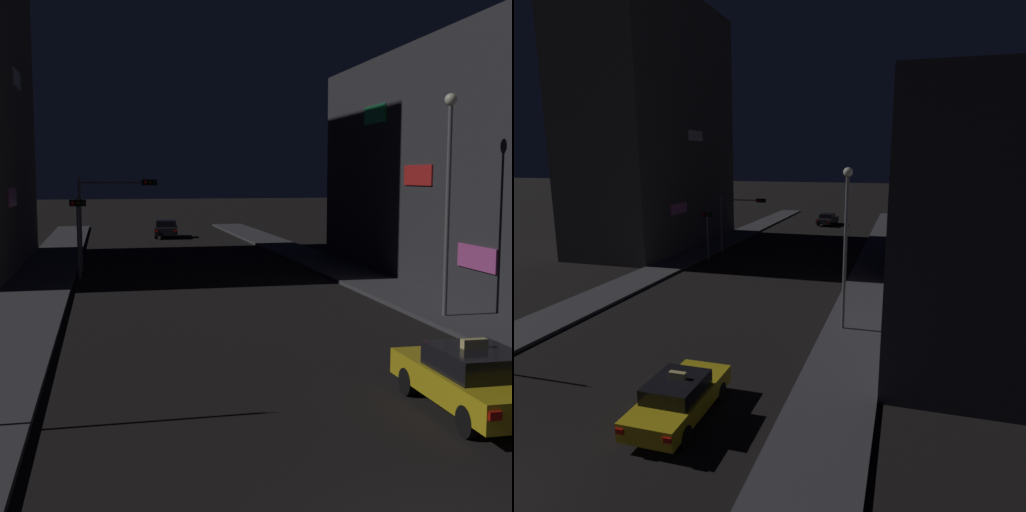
# 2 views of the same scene
# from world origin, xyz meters

# --- Properties ---
(sidewalk_left) EXTENTS (2.97, 65.11, 0.16)m
(sidewalk_left) POSITION_xyz_m (-7.59, 30.56, 0.08)
(sidewalk_left) COLOR #424247
(sidewalk_left) RESTS_ON ground_plane
(sidewalk_right) EXTENTS (2.97, 65.11, 0.16)m
(sidewalk_right) POSITION_xyz_m (7.59, 30.56, 0.08)
(sidewalk_right) COLOR #424247
(sidewalk_right) RESTS_ON ground_plane
(taxi) EXTENTS (1.83, 4.46, 1.62)m
(taxi) POSITION_xyz_m (3.00, 5.33, 0.74)
(taxi) COLOR yellow
(taxi) RESTS_ON ground_plane
(far_car) EXTENTS (2.22, 4.60, 1.42)m
(far_car) POSITION_xyz_m (0.32, 49.99, 0.73)
(far_car) COLOR black
(far_car) RESTS_ON ground_plane
(traffic_light_overhead) EXTENTS (4.15, 0.42, 4.95)m
(traffic_light_overhead) POSITION_xyz_m (-4.25, 30.37, 3.61)
(traffic_light_overhead) COLOR slate
(traffic_light_overhead) RESTS_ON ground_plane
(traffic_light_left_kerb) EXTENTS (0.80, 0.42, 3.98)m
(traffic_light_left_kerb) POSITION_xyz_m (-5.86, 27.41, 2.83)
(traffic_light_left_kerb) COLOR slate
(traffic_light_left_kerb) RESTS_ON ground_plane
(street_lamp_near_block) EXTENTS (0.43, 0.43, 7.67)m
(street_lamp_near_block) POSITION_xyz_m (7.02, 14.43, 4.92)
(street_lamp_near_block) COLOR slate
(street_lamp_near_block) RESTS_ON sidewalk_right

